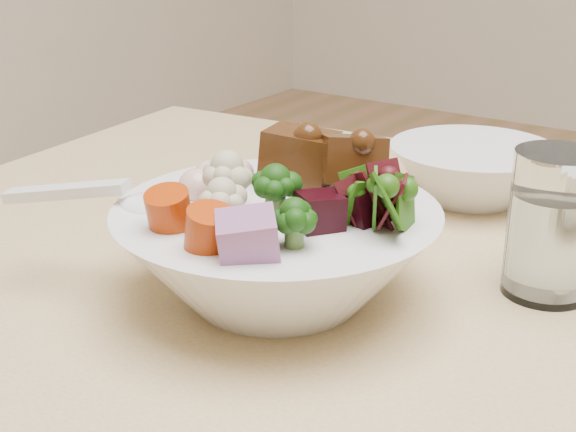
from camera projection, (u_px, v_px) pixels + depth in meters
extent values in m
cylinder|color=#DBBD81|center=(195.00, 348.00, 1.24)|extent=(0.05, 0.05, 0.64)
cylinder|color=tan|center=(571.00, 363.00, 1.43)|extent=(0.03, 0.03, 0.39)
sphere|color=black|center=(275.00, 201.00, 0.57)|extent=(0.04, 0.04, 0.04)
sphere|color=beige|center=(228.00, 189.00, 0.59)|extent=(0.04, 0.04, 0.04)
cube|color=black|center=(360.00, 209.00, 0.57)|extent=(0.04, 0.04, 0.03)
cube|color=#8F5687|center=(248.00, 240.00, 0.51)|extent=(0.05, 0.06, 0.04)
cylinder|color=#B02604|center=(170.00, 214.00, 0.56)|extent=(0.04, 0.04, 0.03)
sphere|color=#DBA899|center=(197.00, 188.00, 0.62)|extent=(0.03, 0.03, 0.03)
ellipsoid|color=white|center=(150.00, 208.00, 0.60)|extent=(0.07, 0.06, 0.02)
cube|color=white|center=(66.00, 191.00, 0.62)|extent=(0.10, 0.05, 0.02)
cylinder|color=white|center=(552.00, 224.00, 0.61)|extent=(0.07, 0.07, 0.11)
cylinder|color=white|center=(550.00, 242.00, 0.61)|extent=(0.06, 0.06, 0.08)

